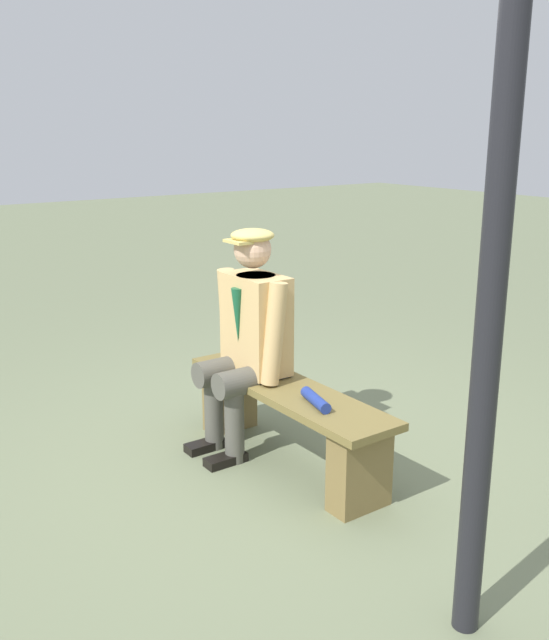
{
  "coord_description": "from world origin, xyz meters",
  "views": [
    {
      "loc": [
        -2.91,
        2.16,
        1.81
      ],
      "look_at": [
        0.12,
        0.0,
        0.8
      ],
      "focal_mm": 39.92,
      "sensor_mm": 36.0,
      "label": 1
    }
  ],
  "objects": [
    {
      "name": "ground_plane",
      "position": [
        0.0,
        0.0,
        0.0
      ],
      "size": [
        30.0,
        30.0,
        0.0
      ],
      "primitive_type": "plane",
      "color": "#6B7455"
    },
    {
      "name": "bench",
      "position": [
        0.0,
        0.0,
        0.29
      ],
      "size": [
        1.46,
        0.36,
        0.45
      ],
      "color": "brown",
      "rests_on": "ground"
    },
    {
      "name": "seated_man",
      "position": [
        0.3,
        0.05,
        0.69
      ],
      "size": [
        0.57,
        0.52,
        1.28
      ],
      "color": "tan",
      "rests_on": "ground"
    },
    {
      "name": "rolled_magazine",
      "position": [
        -0.3,
        0.04,
        0.48
      ],
      "size": [
        0.26,
        0.12,
        0.06
      ],
      "primitive_type": "cylinder",
      "rotation": [
        0.0,
        1.57,
        -0.26
      ],
      "color": "navy",
      "rests_on": "bench"
    },
    {
      "name": "lamp_post",
      "position": [
        -1.47,
        0.26,
        2.07
      ],
      "size": [
        0.24,
        0.24,
        3.28
      ],
      "color": "black",
      "rests_on": "ground"
    }
  ]
}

